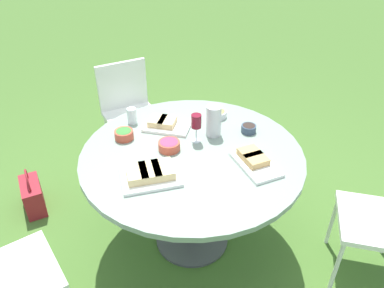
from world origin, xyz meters
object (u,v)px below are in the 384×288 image
Objects in this scene: chair_near_left at (129,106)px; water_pitcher at (214,121)px; dining_table at (192,166)px; wine_glass at (196,122)px; handbag at (33,195)px.

water_pitcher reaches higher than chair_near_left.
wine_glass reaches higher than dining_table.
handbag is at bearing 58.43° from water_pitcher.
wine_glass reaches higher than handbag.
water_pitcher reaches higher than handbag.
dining_table is 1.18m from chair_near_left.
dining_table is 7.11× the size of wine_glass.
dining_table is 0.32m from water_pitcher.
wine_glass is (0.10, -0.08, 0.24)m from dining_table.
water_pitcher is 1.08× the size of wine_glass.
water_pitcher is (0.12, -0.21, 0.21)m from dining_table.
dining_table is at bearing 118.66° from water_pitcher.
dining_table is 0.27m from wine_glass.
dining_table is 3.70× the size of handbag.
wine_glass is at bearing 98.21° from water_pitcher.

